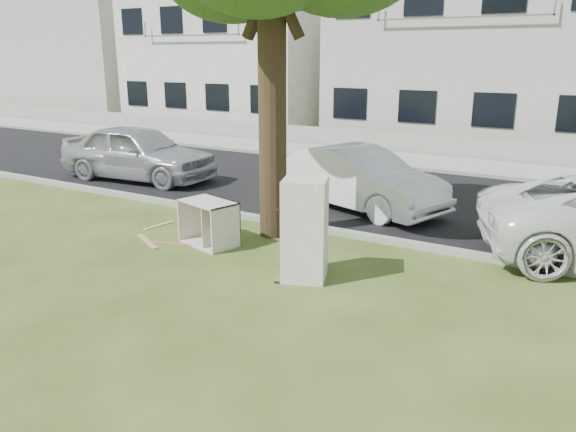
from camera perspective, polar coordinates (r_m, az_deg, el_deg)
The scene contains 16 objects.
ground at distance 9.66m, azimuth -5.19°, elevation -5.09°, with size 120.00×120.00×0.00m, color #364A1A.
road at distance 14.72m, azimuth 8.57°, elevation 2.26°, with size 120.00×7.00×0.01m, color black.
kerb_near at distance 11.62m, azimuth 1.87°, elevation -1.34°, with size 120.00×0.18×0.12m, color gray.
kerb_far at distance 17.99m, azimuth 12.90°, elevation 4.54°, with size 120.00×0.18×0.12m, color gray.
sidewalk at distance 19.35m, azimuth 14.25°, elevation 5.26°, with size 120.00×2.80×0.01m, color gray.
low_wall at distance 20.81m, azimuth 15.61°, elevation 6.86°, with size 120.00×0.15×0.70m, color gray.
townhouse_left at distance 30.23m, azimuth -4.47°, elevation 16.15°, with size 10.20×8.16×7.04m.
townhouse_center at distance 25.34m, azimuth 19.30°, elevation 15.80°, with size 11.22×8.16×7.44m.
filler_left at distance 40.25m, azimuth -21.15°, elevation 14.68°, with size 16.00×9.00×6.40m, color #B6B5A6.
fridge at distance 8.85m, azimuth 1.71°, elevation -1.41°, with size 0.68×0.63×1.64m, color beige.
cabinet at distance 10.69m, azimuth -8.05°, elevation -0.68°, with size 1.09×0.67×0.85m, color silver.
plank_a at distance 10.86m, azimuth -11.01°, elevation -2.84°, with size 1.14×0.09×0.02m, color #916146.
plank_b at distance 11.17m, azimuth -14.11°, elevation -2.51°, with size 0.99×0.10×0.02m, color tan.
plank_c at distance 12.14m, azimuth -12.99°, elevation -0.93°, with size 0.77×0.09×0.02m, color tan.
car_center at distance 13.14m, azimuth 7.18°, elevation 3.81°, with size 1.50×4.31×1.42m, color white.
car_left at distance 16.65m, azimuth -15.00°, elevation 6.25°, with size 1.86×4.63×1.58m, color #A0A3A7.
Camera 1 is at (5.33, -7.27, 3.48)m, focal length 35.00 mm.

